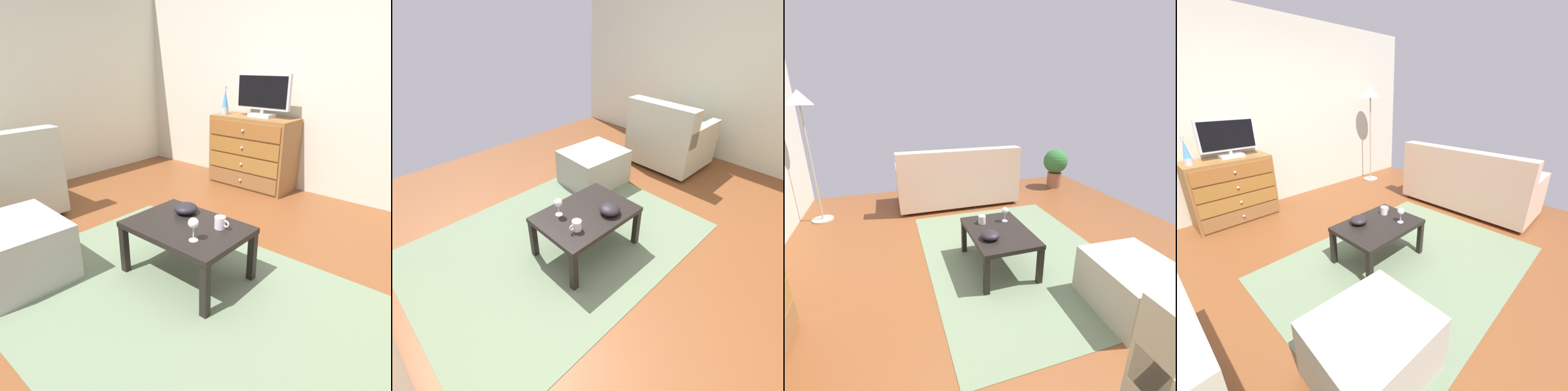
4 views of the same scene
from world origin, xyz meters
The scene contains 13 objects.
ground_plane centered at (0.00, 0.00, -0.03)m, with size 5.77×5.18×0.05m, color brown.
wall_accent_rear centered at (0.00, 2.35, 1.33)m, with size 5.77×0.12×2.65m, color beige.
area_rug centered at (0.20, -0.20, 0.00)m, with size 2.60×1.90×0.01m, color #637659.
dresser centered at (-0.64, 2.04, 0.43)m, with size 1.01×0.49×0.86m.
tv centered at (-0.56, 2.06, 1.11)m, with size 0.68×0.18×0.49m.
lava_lamp centered at (-1.04, 1.99, 1.00)m, with size 0.09×0.09×0.33m.
coffee_table centered at (0.08, 0.05, 0.35)m, with size 0.82×0.58×0.40m.
wine_glass centered at (0.26, -0.09, 0.52)m, with size 0.07×0.07×0.16m.
mug centered at (0.29, 0.16, 0.45)m, with size 0.11×0.08×0.08m.
bowl_decorative centered at (-0.06, 0.19, 0.44)m, with size 0.18×0.18×0.08m, color black.
couch_large centered at (1.97, 0.02, 0.35)m, with size 0.85×1.84×0.92m.
ottoman centered at (-0.81, -0.75, 0.21)m, with size 0.70×0.60×0.42m, color #A3A597.
standing_lamp centered at (1.89, 1.99, 1.48)m, with size 0.32×0.32×1.73m.
Camera 4 is at (-1.58, -1.51, 1.64)m, focal length 23.45 mm.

